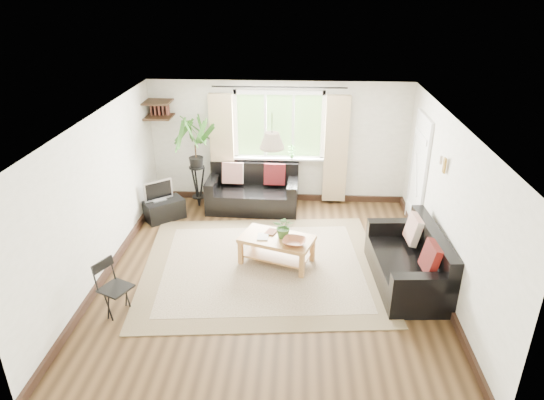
# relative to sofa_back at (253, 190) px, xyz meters

# --- Properties ---
(floor) EXTENTS (5.50, 5.50, 0.00)m
(floor) POSITION_rel_sofa_back_xyz_m (0.48, -2.26, -0.41)
(floor) COLOR black
(floor) RESTS_ON ground
(ceiling) EXTENTS (5.50, 5.50, 0.00)m
(ceiling) POSITION_rel_sofa_back_xyz_m (0.48, -2.26, 1.99)
(ceiling) COLOR white
(ceiling) RESTS_ON floor
(wall_back) EXTENTS (5.00, 0.02, 2.40)m
(wall_back) POSITION_rel_sofa_back_xyz_m (0.48, 0.49, 0.79)
(wall_back) COLOR beige
(wall_back) RESTS_ON floor
(wall_front) EXTENTS (5.00, 0.02, 2.40)m
(wall_front) POSITION_rel_sofa_back_xyz_m (0.48, -5.01, 0.79)
(wall_front) COLOR beige
(wall_front) RESTS_ON floor
(wall_left) EXTENTS (0.02, 5.50, 2.40)m
(wall_left) POSITION_rel_sofa_back_xyz_m (-2.02, -2.26, 0.79)
(wall_left) COLOR beige
(wall_left) RESTS_ON floor
(wall_right) EXTENTS (0.02, 5.50, 2.40)m
(wall_right) POSITION_rel_sofa_back_xyz_m (2.98, -2.26, 0.79)
(wall_right) COLOR beige
(wall_right) RESTS_ON floor
(rug) EXTENTS (3.97, 3.50, 0.02)m
(rug) POSITION_rel_sofa_back_xyz_m (0.35, -2.08, -0.40)
(rug) COLOR #C5B698
(rug) RESTS_ON floor
(window) EXTENTS (2.50, 0.16, 2.16)m
(window) POSITION_rel_sofa_back_xyz_m (0.48, 0.45, 1.14)
(window) COLOR white
(window) RESTS_ON wall_back
(door) EXTENTS (0.06, 0.96, 2.06)m
(door) POSITION_rel_sofa_back_xyz_m (2.95, -0.56, 0.59)
(door) COLOR silver
(door) RESTS_ON wall_right
(corner_shelf) EXTENTS (0.50, 0.50, 0.34)m
(corner_shelf) POSITION_rel_sofa_back_xyz_m (-1.77, 0.24, 1.48)
(corner_shelf) COLOR black
(corner_shelf) RESTS_ON wall_back
(pendant_lamp) EXTENTS (0.36, 0.36, 0.54)m
(pendant_lamp) POSITION_rel_sofa_back_xyz_m (0.48, -1.86, 1.64)
(pendant_lamp) COLOR beige
(pendant_lamp) RESTS_ON ceiling
(wall_sconce) EXTENTS (0.12, 0.12, 0.28)m
(wall_sconce) POSITION_rel_sofa_back_xyz_m (2.91, -1.96, 1.33)
(wall_sconce) COLOR beige
(wall_sconce) RESTS_ON wall_right
(sofa_back) EXTENTS (1.76, 0.92, 0.81)m
(sofa_back) POSITION_rel_sofa_back_xyz_m (0.00, 0.00, 0.00)
(sofa_back) COLOR black
(sofa_back) RESTS_ON floor
(sofa_right) EXTENTS (1.81, 1.00, 0.82)m
(sofa_right) POSITION_rel_sofa_back_xyz_m (2.49, -2.40, 0.00)
(sofa_right) COLOR black
(sofa_right) RESTS_ON floor
(coffee_table) EXTENTS (1.25, 0.94, 0.46)m
(coffee_table) POSITION_rel_sofa_back_xyz_m (0.56, -1.95, -0.18)
(coffee_table) COLOR olive
(coffee_table) RESTS_ON floor
(table_plant) EXTENTS (0.36, 0.33, 0.36)m
(table_plant) POSITION_rel_sofa_back_xyz_m (0.68, -1.94, 0.23)
(table_plant) COLOR #345F26
(table_plant) RESTS_ON coffee_table
(bowl) EXTENTS (0.41, 0.41, 0.09)m
(bowl) POSITION_rel_sofa_back_xyz_m (0.84, -2.16, 0.09)
(bowl) COLOR brown
(bowl) RESTS_ON coffee_table
(book_a) EXTENTS (0.17, 0.23, 0.02)m
(book_a) POSITION_rel_sofa_back_xyz_m (0.26, -1.95, 0.06)
(book_a) COLOR silver
(book_a) RESTS_ON coffee_table
(book_b) EXTENTS (0.23, 0.26, 0.02)m
(book_b) POSITION_rel_sofa_back_xyz_m (0.39, -1.76, 0.06)
(book_b) COLOR brown
(book_b) RESTS_ON coffee_table
(tv_stand) EXTENTS (0.80, 0.75, 0.38)m
(tv_stand) POSITION_rel_sofa_back_xyz_m (-1.61, -0.53, -0.22)
(tv_stand) COLOR black
(tv_stand) RESTS_ON floor
(tv) EXTENTS (0.54, 0.48, 0.41)m
(tv) POSITION_rel_sofa_back_xyz_m (-1.69, -0.53, 0.18)
(tv) COLOR #A5A5AA
(tv) RESTS_ON tv_stand
(palm_stand) EXTENTS (0.72, 0.72, 1.79)m
(palm_stand) POSITION_rel_sofa_back_xyz_m (-1.08, 0.09, 0.49)
(palm_stand) COLOR black
(palm_stand) RESTS_ON floor
(folding_chair) EXTENTS (0.53, 0.53, 0.77)m
(folding_chair) POSITION_rel_sofa_back_xyz_m (-1.50, -3.35, -0.02)
(folding_chair) COLOR black
(folding_chair) RESTS_ON floor
(sill_plant) EXTENTS (0.14, 0.10, 0.27)m
(sill_plant) POSITION_rel_sofa_back_xyz_m (0.73, 0.37, 0.66)
(sill_plant) COLOR #2D6023
(sill_plant) RESTS_ON window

